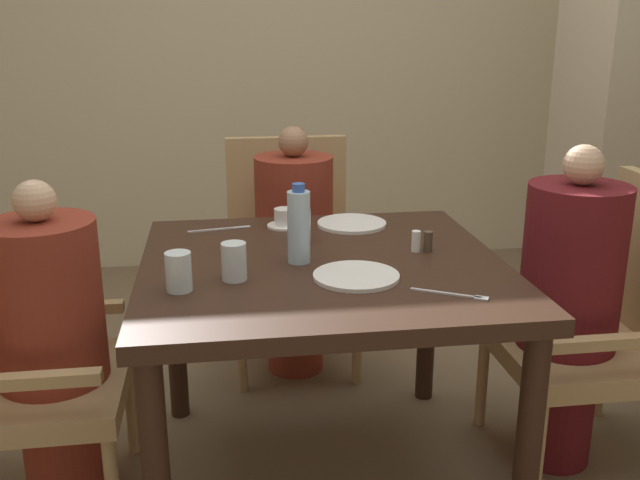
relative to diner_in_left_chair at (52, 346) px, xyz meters
name	(u,v)px	position (x,y,z in m)	size (l,w,h in m)	color
ground_plane	(322,476)	(0.81, 0.00, -0.53)	(16.00, 16.00, 0.00)	#7A664C
wall_back	(264,31)	(0.81, 2.32, 0.87)	(8.00, 0.06, 2.80)	beige
pillar_stone	(637,46)	(2.36, 0.98, 0.82)	(0.51, 0.51, 2.70)	#BCAD8E
dining_table	(322,291)	(0.81, 0.00, 0.13)	(1.09, 1.06, 0.76)	#331E14
diner_in_left_chair	(52,346)	(0.00, 0.00, 0.00)	(0.32, 0.32, 1.03)	maroon
chair_far_side	(291,248)	(0.81, 0.95, -0.03)	(0.54, 0.54, 0.97)	tan
diner_in_far_chair	(294,250)	(0.81, 0.80, 0.01)	(0.32, 0.32, 1.06)	maroon
chair_right_side	(610,321)	(1.78, 0.00, -0.03)	(0.54, 0.54, 0.97)	tan
diner_in_right_chair	(568,307)	(1.62, 0.00, 0.03)	(0.32, 0.32, 1.09)	#5B1419
plate_main_left	(356,276)	(0.88, -0.16, 0.23)	(0.25, 0.25, 0.01)	white
plate_main_right	(352,224)	(0.97, 0.38, 0.23)	(0.25, 0.25, 0.01)	white
teacup_with_saucer	(284,219)	(0.73, 0.39, 0.26)	(0.12, 0.12, 0.07)	white
water_bottle	(299,226)	(0.74, 0.00, 0.34)	(0.07, 0.07, 0.24)	silver
glass_tall_near	(300,225)	(0.77, 0.21, 0.28)	(0.07, 0.07, 0.11)	silver
glass_tall_mid	(179,272)	(0.39, -0.19, 0.28)	(0.07, 0.07, 0.11)	silver
glass_tall_far	(234,261)	(0.54, -0.13, 0.28)	(0.07, 0.07, 0.11)	silver
salt_shaker	(416,241)	(1.12, 0.05, 0.26)	(0.03, 0.03, 0.07)	white
pepper_shaker	(428,241)	(1.16, 0.05, 0.26)	(0.03, 0.03, 0.06)	#4C3D2D
fork_beside_plate	(457,295)	(1.12, -0.34, 0.23)	(0.19, 0.12, 0.00)	silver
knife_beside_plate	(223,229)	(0.52, 0.39, 0.23)	(0.22, 0.05, 0.00)	silver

